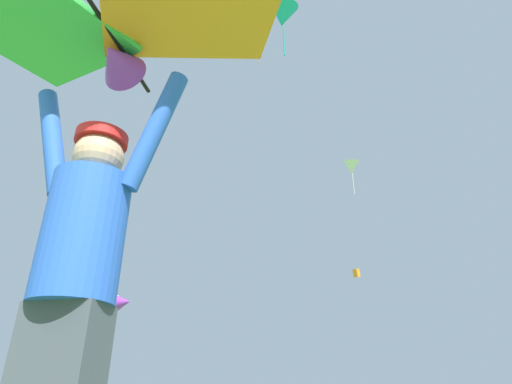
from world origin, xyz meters
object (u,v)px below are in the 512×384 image
(held_stunt_kite, at_px, (113,27))
(distant_kite_orange_high_right, at_px, (356,273))
(kite_flyer_person, at_px, (76,275))
(distant_kite_white_mid_right, at_px, (351,167))
(marker_flag, at_px, (121,311))
(distant_kite_orange_low_left, at_px, (259,43))
(distant_kite_teal_mid_left, at_px, (283,16))

(held_stunt_kite, distance_m, distant_kite_orange_high_right, 34.63)
(kite_flyer_person, relative_size, distant_kite_orange_high_right, 2.55)
(distant_kite_orange_high_right, height_order, distant_kite_white_mid_right, distant_kite_white_mid_right)
(kite_flyer_person, distance_m, distant_kite_orange_high_right, 34.85)
(marker_flag, bearing_deg, distant_kite_orange_high_right, 96.90)
(distant_kite_white_mid_right, height_order, marker_flag, distant_kite_white_mid_right)
(kite_flyer_person, bearing_deg, distant_kite_white_mid_right, 100.58)
(distant_kite_orange_high_right, relative_size, marker_flag, 0.38)
(kite_flyer_person, bearing_deg, distant_kite_orange_low_left, 114.92)
(distant_kite_teal_mid_left, relative_size, distant_kite_orange_high_right, 4.08)
(held_stunt_kite, bearing_deg, distant_kite_orange_low_left, 114.88)
(distant_kite_white_mid_right, xyz_separation_m, marker_flag, (0.58, -19.07, -12.18))
(distant_kite_teal_mid_left, distance_m, distant_kite_orange_high_right, 22.80)
(kite_flyer_person, distance_m, marker_flag, 5.49)
(distant_kite_orange_low_left, xyz_separation_m, marker_flag, (3.66, -11.95, -18.15))
(distant_kite_orange_high_right, bearing_deg, distant_kite_orange_low_left, -90.50)
(held_stunt_kite, distance_m, distant_kite_white_mid_right, 26.24)
(distant_kite_orange_low_left, bearing_deg, held_stunt_kite, -65.12)
(distant_kite_white_mid_right, distance_m, marker_flag, 22.63)
(held_stunt_kite, height_order, distant_kite_teal_mid_left, distant_kite_teal_mid_left)
(distant_kite_orange_high_right, bearing_deg, distant_kite_teal_mid_left, -80.97)
(held_stunt_kite, xyz_separation_m, distant_kite_teal_mid_left, (-3.82, 11.38, 13.44))
(kite_flyer_person, distance_m, held_stunt_kite, 1.30)
(held_stunt_kite, distance_m, distant_kite_orange_low_left, 24.92)
(distant_kite_orange_low_left, distance_m, distant_kite_white_mid_right, 9.79)
(kite_flyer_person, xyz_separation_m, distant_kite_orange_high_right, (-7.24, 32.98, 8.60))
(marker_flag, bearing_deg, held_stunt_kite, -47.13)
(kite_flyer_person, relative_size, marker_flag, 0.98)
(distant_kite_teal_mid_left, height_order, marker_flag, distant_kite_teal_mid_left)
(held_stunt_kite, relative_size, distant_kite_orange_high_right, 2.56)
(distant_kite_orange_low_left, bearing_deg, distant_kite_white_mid_right, 66.58)
(distant_kite_orange_low_left, height_order, marker_flag, distant_kite_orange_low_left)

